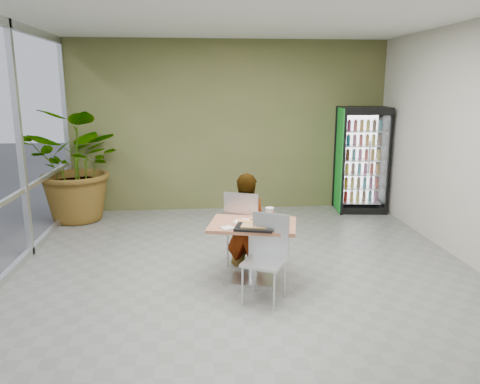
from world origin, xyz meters
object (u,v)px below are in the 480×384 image
object	(u,v)px
chair_near	(267,250)
dining_table	(253,240)
soda_cup	(270,215)
cafeteria_tray	(255,227)
potted_plant	(80,165)
beverage_fridge	(362,160)
chair_far	(243,223)
seated_woman	(246,230)

from	to	relation	value
chair_near	dining_table	bearing A→B (deg)	132.61
dining_table	soda_cup	world-z (taller)	soda_cup
cafeteria_tray	potted_plant	distance (m)	4.19
chair_near	beverage_fridge	xyz separation A→B (m)	(2.35, 3.64, 0.42)
soda_cup	beverage_fridge	bearing A→B (deg)	54.44
chair_far	soda_cup	xyz separation A→B (m)	(0.27, -0.48, 0.24)
chair_near	seated_woman	xyz separation A→B (m)	(-0.13, 1.02, -0.09)
chair_far	cafeteria_tray	size ratio (longest dim) A/B	2.33
beverage_fridge	chair_far	bearing A→B (deg)	-126.36
dining_table	cafeteria_tray	distance (m)	0.31
soda_cup	potted_plant	distance (m)	4.14
soda_cup	potted_plant	size ratio (longest dim) A/B	0.09
cafeteria_tray	beverage_fridge	xyz separation A→B (m)	(2.47, 3.41, 0.23)
cafeteria_tray	potted_plant	world-z (taller)	potted_plant
seated_woman	soda_cup	size ratio (longest dim) A/B	8.81
potted_plant	beverage_fridge	bearing A→B (deg)	2.44
seated_woman	soda_cup	xyz separation A→B (m)	(0.23, -0.53, 0.36)
chair_far	chair_near	xyz separation A→B (m)	(0.17, -0.97, -0.03)
chair_near	beverage_fridge	distance (m)	4.35
cafeteria_tray	potted_plant	xyz separation A→B (m)	(-2.70, 3.19, 0.23)
dining_table	beverage_fridge	size ratio (longest dim) A/B	0.58
dining_table	cafeteria_tray	world-z (taller)	cafeteria_tray
dining_table	chair_far	distance (m)	0.54
dining_table	seated_woman	distance (m)	0.58
dining_table	chair_near	size ratio (longest dim) A/B	1.19
seated_woman	potted_plant	world-z (taller)	potted_plant
seated_woman	beverage_fridge	size ratio (longest dim) A/B	0.79
soda_cup	chair_far	bearing A→B (deg)	119.10
chair_far	potted_plant	bearing A→B (deg)	-20.24
soda_cup	chair_near	bearing A→B (deg)	-100.98
chair_near	chair_far	bearing A→B (deg)	128.45
dining_table	beverage_fridge	bearing A→B (deg)	52.44
seated_woman	soda_cup	bearing A→B (deg)	135.69
beverage_fridge	seated_woman	bearing A→B (deg)	-126.42
chair_near	potted_plant	xyz separation A→B (m)	(-2.82, 3.42, 0.43)
dining_table	soda_cup	xyz separation A→B (m)	(0.21, 0.05, 0.30)
soda_cup	beverage_fridge	xyz separation A→B (m)	(2.25, 3.15, 0.15)
cafeteria_tray	soda_cup	bearing A→B (deg)	50.41
soda_cup	potted_plant	bearing A→B (deg)	134.82
beverage_fridge	potted_plant	bearing A→B (deg)	-170.57
chair_far	potted_plant	distance (m)	3.63
cafeteria_tray	beverage_fridge	world-z (taller)	beverage_fridge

